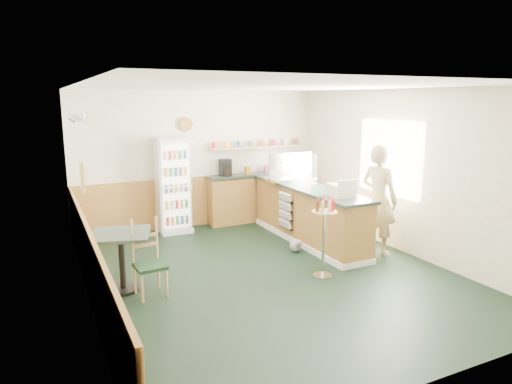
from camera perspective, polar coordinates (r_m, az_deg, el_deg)
ground at (r=6.87m, az=1.61°, el=-10.09°), size 6.00×6.00×0.00m
room_envelope at (r=7.02m, az=-2.72°, el=3.28°), size 5.04×6.02×2.72m
service_counter at (r=8.25m, az=6.54°, el=-3.06°), size 0.68×3.01×1.01m
back_counter at (r=9.63m, az=0.26°, el=-0.34°), size 2.24×0.42×1.69m
drinks_fridge at (r=8.86m, az=-10.33°, el=0.84°), size 0.60×0.52×1.83m
display_case at (r=8.65m, az=4.32°, el=3.10°), size 0.91×0.47×0.52m
cash_register at (r=7.36m, az=10.55°, el=0.20°), size 0.37×0.39×0.20m
shopkeeper at (r=7.75m, az=15.12°, el=-0.89°), size 0.57×0.70×1.83m
condiment_stand at (r=6.59m, az=8.50°, el=-4.29°), size 0.36×0.36×1.14m
newspaper_rack at (r=8.23m, az=3.68°, el=-2.37°), size 0.09×0.40×0.65m
cafe_table at (r=6.34m, az=-16.49°, el=-6.98°), size 0.91×0.91×0.81m
cafe_chair at (r=6.18m, az=-13.34°, el=-7.69°), size 0.41×0.41×1.01m
dog_doorstop at (r=7.76m, az=5.00°, el=-6.68°), size 0.19×0.25×0.23m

